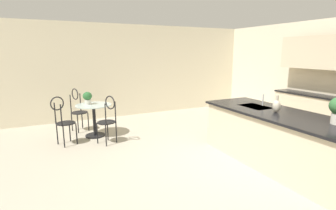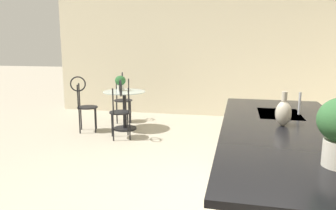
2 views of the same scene
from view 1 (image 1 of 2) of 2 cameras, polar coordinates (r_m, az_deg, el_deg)
ground_plane at (r=4.58m, az=12.55°, el=-13.23°), size 40.00×40.00×0.00m
wall_left_window at (r=7.95m, az=-6.59°, el=7.61°), size 0.12×7.80×2.70m
kitchen_island at (r=4.78m, az=23.13°, el=-6.89°), size 2.80×1.06×0.92m
back_counter_run at (r=7.03m, az=31.53°, el=-1.67°), size 2.44×0.64×1.52m
upper_cabinet_run at (r=6.86m, az=32.68°, el=9.82°), size 2.40×0.36×0.76m
bistro_table at (r=6.10m, az=-16.08°, el=-2.64°), size 0.80×0.80×0.74m
chair_near_window at (r=5.49m, az=-13.23°, el=-2.71°), size 0.52×0.51×1.04m
chair_by_island at (r=6.64m, az=-19.40°, el=-0.57°), size 0.52×0.50×1.04m
chair_toward_desk at (r=5.69m, az=-22.33°, el=-2.77°), size 0.50×0.52×1.04m
sink_faucet at (r=5.13m, az=20.36°, el=1.09°), size 0.02×0.02×0.22m
potted_plant_on_table at (r=6.08m, az=-17.47°, el=1.64°), size 0.20×0.20×0.29m
vase_on_counter at (r=4.65m, az=22.99°, el=-0.16°), size 0.13×0.13×0.29m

